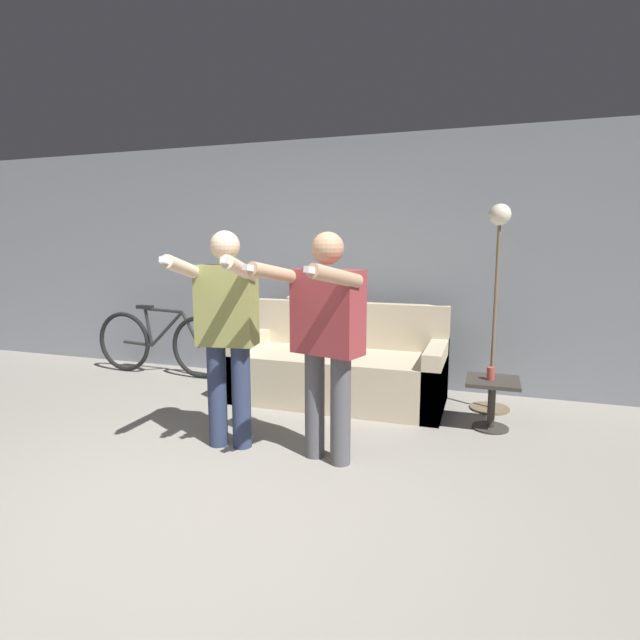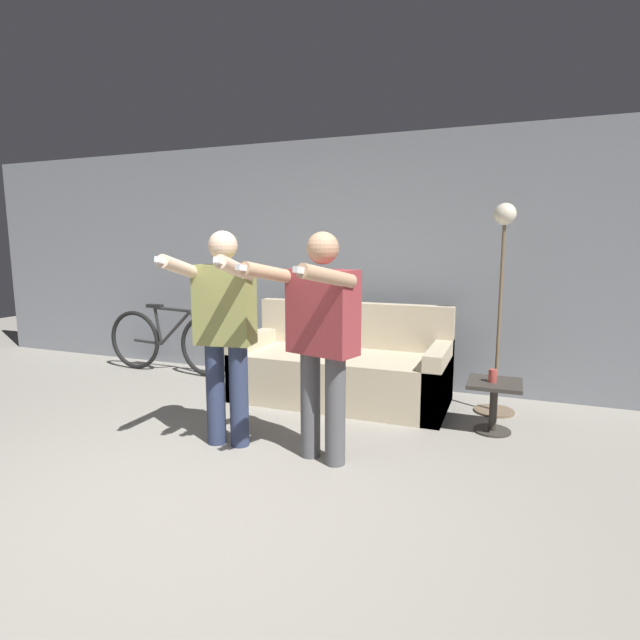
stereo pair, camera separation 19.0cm
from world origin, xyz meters
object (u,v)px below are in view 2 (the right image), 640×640
object	(u,v)px
couch	(342,370)
cup	(493,376)
floor_lamp	(502,278)
cat	(315,294)
side_table	(494,396)
bicycle	(170,342)
person_right	(321,330)
person_left	(224,324)

from	to	relation	value
couch	cup	distance (m)	1.44
couch	floor_lamp	xyz separation A→B (m)	(1.40, 0.15, 0.92)
couch	cat	bearing A→B (deg)	140.57
side_table	cup	xyz separation A→B (m)	(-0.02, -0.02, 0.17)
cup	bicycle	bearing A→B (deg)	170.21
couch	person_right	size ratio (longest dim) A/B	1.27
bicycle	side_table	bearing A→B (deg)	-9.48
couch	person_right	distance (m)	1.53
floor_lamp	side_table	bearing A→B (deg)	-89.61
person_left	side_table	world-z (taller)	person_left
person_right	side_table	xyz separation A→B (m)	(1.09, 1.01, -0.63)
cat	floor_lamp	xyz separation A→B (m)	(1.81, -0.19, 0.22)
couch	cat	world-z (taller)	cat
side_table	bicycle	world-z (taller)	bicycle
person_right	floor_lamp	size ratio (longest dim) A/B	0.86
person_left	side_table	xyz separation A→B (m)	(1.85, 1.01, -0.62)
person_left	person_right	world-z (taller)	person_left
cup	bicycle	xyz separation A→B (m)	(-3.59, 0.62, -0.10)
cup	bicycle	distance (m)	3.65
cat	bicycle	bearing A→B (deg)	-177.18
couch	cup	bearing A→B (deg)	-14.99
side_table	bicycle	bearing A→B (deg)	170.52
person_left	person_right	size ratio (longest dim) A/B	1.01
couch	bicycle	size ratio (longest dim) A/B	1.16
couch	side_table	bearing A→B (deg)	-14.17
floor_lamp	cup	xyz separation A→B (m)	(-0.01, -0.52, -0.74)
person_right	cat	world-z (taller)	person_right
cup	bicycle	world-z (taller)	bicycle
person_left	person_right	xyz separation A→B (m)	(0.75, 0.00, 0.00)
person_left	cup	bearing A→B (deg)	20.60
person_right	side_table	bearing A→B (deg)	58.88
floor_lamp	bicycle	world-z (taller)	floor_lamp
person_right	cup	world-z (taller)	person_right
person_right	bicycle	bearing A→B (deg)	163.53
couch	person_right	xyz separation A→B (m)	(0.31, -1.36, 0.63)
person_left	cup	world-z (taller)	person_left
side_table	bicycle	size ratio (longest dim) A/B	0.24
couch	side_table	distance (m)	1.45
cat	person_left	bearing A→B (deg)	-91.14
person_left	floor_lamp	size ratio (longest dim) A/B	0.86
side_table	bicycle	distance (m)	3.66
person_left	bicycle	xyz separation A→B (m)	(-1.76, 1.61, -0.55)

